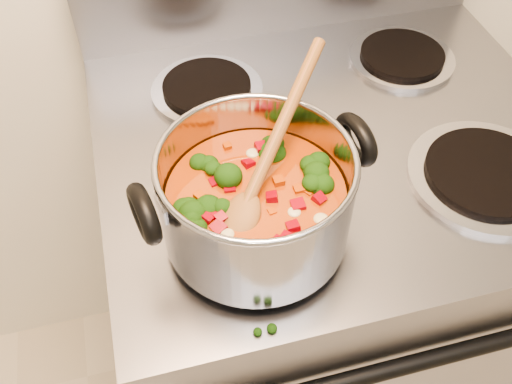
{
  "coord_description": "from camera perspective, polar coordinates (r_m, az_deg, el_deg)",
  "views": [
    {
      "loc": [
        -0.28,
        0.57,
        1.52
      ],
      "look_at": [
        -0.16,
        1.0,
        1.01
      ],
      "focal_mm": 40.0,
      "sensor_mm": 36.0,
      "label": 1
    }
  ],
  "objects": [
    {
      "name": "electric_range",
      "position": [
        1.24,
        5.75,
        -9.43
      ],
      "size": [
        0.73,
        0.66,
        1.08
      ],
      "color": "gray",
      "rests_on": "ground"
    },
    {
      "name": "stockpot",
      "position": [
        0.68,
        -0.01,
        -0.75
      ],
      "size": [
        0.3,
        0.23,
        0.14
      ],
      "rotation": [
        0.0,
        0.0,
        0.19
      ],
      "color": "#95959C",
      "rests_on": "electric_range"
    },
    {
      "name": "cooktop_crumbs",
      "position": [
        0.74,
        7.39,
        -5.41
      ],
      "size": [
        0.3,
        0.17,
        0.01
      ],
      "color": "black",
      "rests_on": "electric_range"
    },
    {
      "name": "wooden_spoon",
      "position": [
        0.67,
        0.59,
        2.22
      ],
      "size": [
        0.2,
        0.23,
        0.12
      ],
      "rotation": [
        0.0,
        0.0,
        0.88
      ],
      "color": "brown",
      "rests_on": "stockpot"
    }
  ]
}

